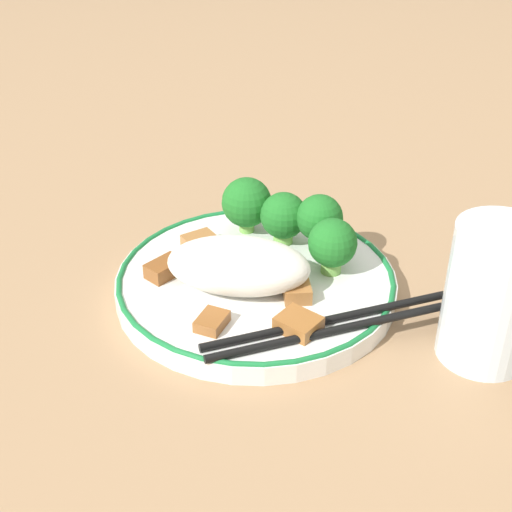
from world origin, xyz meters
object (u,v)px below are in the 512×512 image
(broccoli_back_left, at_px, (332,244))
(chopsticks, at_px, (334,325))
(broccoli_back_right, at_px, (284,216))
(plate, at_px, (256,282))
(drinking_glass, at_px, (492,294))
(broccoli_back_center, at_px, (320,218))
(broccoli_mid_left, at_px, (247,203))

(broccoli_back_left, height_order, chopsticks, broccoli_back_left)
(broccoli_back_left, bearing_deg, broccoli_back_right, -43.28)
(plate, height_order, drinking_glass, drinking_glass)
(broccoli_back_right, bearing_deg, broccoli_back_center, 165.31)
(plate, height_order, broccoli_back_center, broccoli_back_center)
(chopsticks, bearing_deg, broccoli_back_center, -79.96)
(plate, relative_size, chopsticks, 1.23)
(broccoli_back_left, distance_m, drinking_glass, 0.14)
(broccoli_back_left, bearing_deg, chopsticks, 94.81)
(broccoli_back_left, xyz_separation_m, broccoli_back_right, (0.05, -0.04, -0.00))
(plate, relative_size, drinking_glass, 2.18)
(drinking_glass, bearing_deg, plate, -17.17)
(broccoli_mid_left, distance_m, drinking_glass, 0.24)
(plate, xyz_separation_m, broccoli_back_left, (-0.06, -0.02, 0.03))
(broccoli_back_right, relative_size, broccoli_mid_left, 0.92)
(broccoli_back_center, bearing_deg, chopsticks, 100.04)
(broccoli_back_center, height_order, drinking_glass, drinking_glass)
(broccoli_back_right, distance_m, broccoli_mid_left, 0.04)
(chopsticks, bearing_deg, broccoli_back_right, -66.64)
(broccoli_mid_left, bearing_deg, drinking_glass, 146.95)
(broccoli_back_right, relative_size, chopsticks, 0.25)
(broccoli_back_center, xyz_separation_m, broccoli_back_right, (0.03, -0.01, -0.01))
(broccoli_mid_left, bearing_deg, chopsticks, 122.76)
(broccoli_back_right, height_order, chopsticks, broccoli_back_right)
(broccoli_back_left, height_order, broccoli_back_center, broccoli_back_center)
(broccoli_mid_left, relative_size, drinking_glass, 0.49)
(drinking_glass, bearing_deg, broccoli_back_right, -34.86)
(broccoli_back_center, height_order, broccoli_back_right, broccoli_back_center)
(broccoli_back_right, distance_m, chopsticks, 0.14)
(plate, distance_m, broccoli_back_center, 0.08)
(broccoli_back_left, xyz_separation_m, broccoli_back_center, (0.01, -0.04, 0.00))
(broccoli_back_right, bearing_deg, plate, 74.43)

